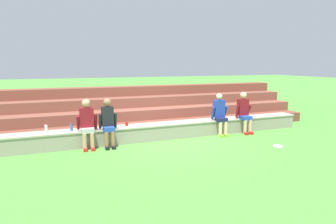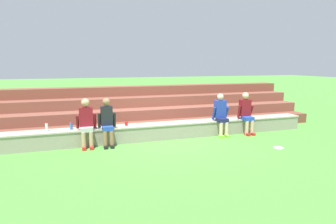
{
  "view_description": "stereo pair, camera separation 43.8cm",
  "coord_description": "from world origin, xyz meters",
  "px_view_note": "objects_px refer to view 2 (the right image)",
  "views": [
    {
      "loc": [
        -3.02,
        -7.77,
        2.29
      ],
      "look_at": [
        0.08,
        0.26,
        0.82
      ],
      "focal_mm": 30.38,
      "sensor_mm": 36.0,
      "label": 1
    },
    {
      "loc": [
        -2.61,
        -7.91,
        2.29
      ],
      "look_at": [
        0.08,
        0.26,
        0.82
      ],
      "focal_mm": 30.38,
      "sensor_mm": 36.0,
      "label": 2
    }
  ],
  "objects_px": {
    "person_center": "(221,114)",
    "frisbee": "(278,148)",
    "person_far_left": "(86,122)",
    "person_left_of_center": "(107,121)",
    "plastic_cup_left_end": "(126,124)",
    "water_bottle_near_left": "(47,127)",
    "water_bottle_mid_right": "(71,126)",
    "person_right_of_center": "(246,112)"
  },
  "relations": [
    {
      "from": "person_center",
      "to": "frisbee",
      "type": "xyz_separation_m",
      "value": [
        0.85,
        -1.72,
        -0.7
      ]
    },
    {
      "from": "person_far_left",
      "to": "person_left_of_center",
      "type": "relative_size",
      "value": 1.0
    },
    {
      "from": "frisbee",
      "to": "person_center",
      "type": "bearing_deg",
      "value": 116.12
    },
    {
      "from": "person_center",
      "to": "plastic_cup_left_end",
      "type": "distance_m",
      "value": 3.01
    },
    {
      "from": "water_bottle_near_left",
      "to": "plastic_cup_left_end",
      "type": "bearing_deg",
      "value": 0.49
    },
    {
      "from": "person_left_of_center",
      "to": "person_center",
      "type": "height_order",
      "value": "person_center"
    },
    {
      "from": "person_far_left",
      "to": "water_bottle_mid_right",
      "type": "height_order",
      "value": "person_far_left"
    },
    {
      "from": "person_far_left",
      "to": "person_right_of_center",
      "type": "xyz_separation_m",
      "value": [
        5.06,
        -0.01,
        -0.0
      ]
    },
    {
      "from": "person_far_left",
      "to": "water_bottle_near_left",
      "type": "relative_size",
      "value": 5.81
    },
    {
      "from": "person_left_of_center",
      "to": "water_bottle_mid_right",
      "type": "xyz_separation_m",
      "value": [
        -0.96,
        0.31,
        -0.13
      ]
    },
    {
      "from": "water_bottle_near_left",
      "to": "frisbee",
      "type": "relative_size",
      "value": 0.85
    },
    {
      "from": "water_bottle_mid_right",
      "to": "frisbee",
      "type": "xyz_separation_m",
      "value": [
        5.38,
        -1.99,
        -0.57
      ]
    },
    {
      "from": "plastic_cup_left_end",
      "to": "water_bottle_mid_right",
      "type": "bearing_deg",
      "value": -178.61
    },
    {
      "from": "water_bottle_mid_right",
      "to": "plastic_cup_left_end",
      "type": "bearing_deg",
      "value": 1.39
    },
    {
      "from": "person_center",
      "to": "person_right_of_center",
      "type": "distance_m",
      "value": 0.92
    },
    {
      "from": "plastic_cup_left_end",
      "to": "water_bottle_near_left",
      "type": "bearing_deg",
      "value": -179.51
    },
    {
      "from": "person_far_left",
      "to": "frisbee",
      "type": "bearing_deg",
      "value": -19.18
    },
    {
      "from": "person_left_of_center",
      "to": "person_right_of_center",
      "type": "bearing_deg",
      "value": 0.55
    },
    {
      "from": "plastic_cup_left_end",
      "to": "frisbee",
      "type": "relative_size",
      "value": 0.44
    },
    {
      "from": "water_bottle_mid_right",
      "to": "frisbee",
      "type": "bearing_deg",
      "value": -20.28
    },
    {
      "from": "person_right_of_center",
      "to": "water_bottle_mid_right",
      "type": "xyz_separation_m",
      "value": [
        -5.46,
        0.26,
        -0.14
      ]
    },
    {
      "from": "person_far_left",
      "to": "person_left_of_center",
      "type": "bearing_deg",
      "value": -5.15
    },
    {
      "from": "person_center",
      "to": "water_bottle_mid_right",
      "type": "bearing_deg",
      "value": 176.68
    },
    {
      "from": "water_bottle_mid_right",
      "to": "person_far_left",
      "type": "bearing_deg",
      "value": -32.48
    },
    {
      "from": "person_right_of_center",
      "to": "water_bottle_mid_right",
      "type": "bearing_deg",
      "value": 177.25
    },
    {
      "from": "person_left_of_center",
      "to": "water_bottle_near_left",
      "type": "distance_m",
      "value": 1.63
    },
    {
      "from": "person_center",
      "to": "water_bottle_near_left",
      "type": "xyz_separation_m",
      "value": [
        -5.17,
        0.28,
        -0.13
      ]
    },
    {
      "from": "person_far_left",
      "to": "frisbee",
      "type": "relative_size",
      "value": 4.96
    },
    {
      "from": "person_far_left",
      "to": "plastic_cup_left_end",
      "type": "height_order",
      "value": "person_far_left"
    },
    {
      "from": "person_far_left",
      "to": "person_right_of_center",
      "type": "height_order",
      "value": "person_right_of_center"
    },
    {
      "from": "person_far_left",
      "to": "person_center",
      "type": "relative_size",
      "value": 1.0
    },
    {
      "from": "water_bottle_mid_right",
      "to": "plastic_cup_left_end",
      "type": "distance_m",
      "value": 1.55
    },
    {
      "from": "water_bottle_near_left",
      "to": "plastic_cup_left_end",
      "type": "relative_size",
      "value": 1.95
    },
    {
      "from": "person_far_left",
      "to": "plastic_cup_left_end",
      "type": "relative_size",
      "value": 11.33
    },
    {
      "from": "person_right_of_center",
      "to": "water_bottle_near_left",
      "type": "xyz_separation_m",
      "value": [
        -6.09,
        0.28,
        -0.14
      ]
    },
    {
      "from": "person_left_of_center",
      "to": "water_bottle_mid_right",
      "type": "bearing_deg",
      "value": 162.29
    },
    {
      "from": "person_center",
      "to": "plastic_cup_left_end",
      "type": "bearing_deg",
      "value": 174.24
    },
    {
      "from": "plastic_cup_left_end",
      "to": "frisbee",
      "type": "distance_m",
      "value": 4.37
    },
    {
      "from": "person_far_left",
      "to": "water_bottle_mid_right",
      "type": "relative_size",
      "value": 6.17
    },
    {
      "from": "person_left_of_center",
      "to": "person_center",
      "type": "bearing_deg",
      "value": 0.67
    },
    {
      "from": "person_far_left",
      "to": "water_bottle_near_left",
      "type": "distance_m",
      "value": 1.08
    },
    {
      "from": "person_far_left",
      "to": "person_center",
      "type": "xyz_separation_m",
      "value": [
        4.13,
        -0.01,
        -0.02
      ]
    }
  ]
}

